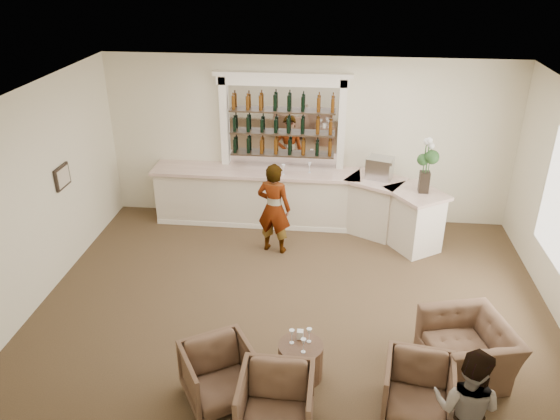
# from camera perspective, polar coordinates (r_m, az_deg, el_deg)

# --- Properties ---
(ground) EXTENTS (8.00, 8.00, 0.00)m
(ground) POSITION_cam_1_polar(r_m,az_deg,el_deg) (8.53, 1.20, -11.07)
(ground) COLOR brown
(ground) RESTS_ON ground
(room_shell) EXTENTS (8.04, 7.02, 3.32)m
(room_shell) POSITION_cam_1_polar(r_m,az_deg,el_deg) (8.01, 2.97, 5.48)
(room_shell) COLOR #EFE6C6
(room_shell) RESTS_ON ground
(bar_counter) EXTENTS (5.72, 1.80, 1.14)m
(bar_counter) POSITION_cam_1_polar(r_m,az_deg,el_deg) (10.82, 1.78, 1.01)
(bar_counter) COLOR white
(bar_counter) RESTS_ON ground
(back_bar_alcove) EXTENTS (2.64, 0.25, 3.00)m
(back_bar_alcove) POSITION_cam_1_polar(r_m,az_deg,el_deg) (10.71, 0.24, 9.12)
(back_bar_alcove) COLOR white
(back_bar_alcove) RESTS_ON ground
(cocktail_table) EXTENTS (0.59, 0.59, 0.50)m
(cocktail_table) POSITION_cam_1_polar(r_m,az_deg,el_deg) (7.40, 2.15, -15.42)
(cocktail_table) COLOR #4F3422
(cocktail_table) RESTS_ON ground
(sommelier) EXTENTS (0.70, 0.54, 1.72)m
(sommelier) POSITION_cam_1_polar(r_m,az_deg,el_deg) (9.83, -0.64, 0.16)
(sommelier) COLOR gray
(sommelier) RESTS_ON ground
(guest) EXTENTS (0.92, 0.85, 1.52)m
(guest) POSITION_cam_1_polar(r_m,az_deg,el_deg) (6.39, 18.85, -19.08)
(guest) COLOR gray
(guest) RESTS_ON ground
(armchair_left) EXTENTS (1.14, 1.15, 0.77)m
(armchair_left) POSITION_cam_1_polar(r_m,az_deg,el_deg) (7.05, -6.37, -16.70)
(armchair_left) COLOR brown
(armchair_left) RESTS_ON ground
(armchair_center) EXTENTS (0.85, 0.87, 0.79)m
(armchair_center) POSITION_cam_1_polar(r_m,az_deg,el_deg) (6.64, -0.45, -19.69)
(armchair_center) COLOR brown
(armchair_center) RESTS_ON ground
(armchair_right) EXTENTS (0.91, 0.93, 0.75)m
(armchair_right) POSITION_cam_1_polar(r_m,az_deg,el_deg) (7.02, 14.23, -17.77)
(armchair_right) COLOR brown
(armchair_right) RESTS_ON ground
(armchair_far) EXTENTS (1.28, 1.38, 0.75)m
(armchair_far) POSITION_cam_1_polar(r_m,az_deg,el_deg) (7.78, 19.00, -13.52)
(armchair_far) COLOR brown
(armchair_far) RESTS_ON ground
(espresso_machine) EXTENTS (0.56, 0.51, 0.41)m
(espresso_machine) POSITION_cam_1_polar(r_m,az_deg,el_deg) (10.50, 10.38, 4.34)
(espresso_machine) COLOR #B4B5B9
(espresso_machine) RESTS_ON bar_counter
(flower_vase) EXTENTS (0.27, 0.27, 1.03)m
(flower_vase) POSITION_cam_1_polar(r_m,az_deg,el_deg) (9.92, 15.07, 4.89)
(flower_vase) COLOR black
(flower_vase) RESTS_ON bar_counter
(wine_glass_bar_left) EXTENTS (0.07, 0.07, 0.21)m
(wine_glass_bar_left) POSITION_cam_1_polar(r_m,az_deg,el_deg) (10.52, 0.35, 4.25)
(wine_glass_bar_left) COLOR white
(wine_glass_bar_left) RESTS_ON bar_counter
(wine_glass_bar_right) EXTENTS (0.07, 0.07, 0.21)m
(wine_glass_bar_right) POSITION_cam_1_polar(r_m,az_deg,el_deg) (10.63, 3.10, 4.46)
(wine_glass_bar_right) COLOR white
(wine_glass_bar_right) RESTS_ON bar_counter
(wine_glass_tbl_a) EXTENTS (0.07, 0.07, 0.21)m
(wine_glass_tbl_a) POSITION_cam_1_polar(r_m,az_deg,el_deg) (7.20, 1.24, -13.09)
(wine_glass_tbl_a) COLOR white
(wine_glass_tbl_a) RESTS_ON cocktail_table
(wine_glass_tbl_b) EXTENTS (0.07, 0.07, 0.21)m
(wine_glass_tbl_b) POSITION_cam_1_polar(r_m,az_deg,el_deg) (7.23, 3.06, -12.94)
(wine_glass_tbl_b) COLOR white
(wine_glass_tbl_b) RESTS_ON cocktail_table
(wine_glass_tbl_c) EXTENTS (0.07, 0.07, 0.21)m
(wine_glass_tbl_c) POSITION_cam_1_polar(r_m,az_deg,el_deg) (7.07, 2.45, -13.98)
(wine_glass_tbl_c) COLOR white
(wine_glass_tbl_c) RESTS_ON cocktail_table
(napkin_holder) EXTENTS (0.08, 0.08, 0.12)m
(napkin_holder) POSITION_cam_1_polar(r_m,az_deg,el_deg) (7.31, 2.12, -12.87)
(napkin_holder) COLOR white
(napkin_holder) RESTS_ON cocktail_table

